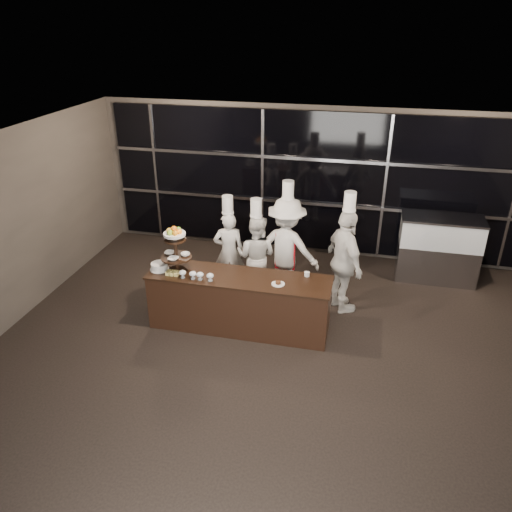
% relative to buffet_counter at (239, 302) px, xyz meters
% --- Properties ---
extents(room, '(10.00, 10.00, 10.00)m').
position_rel_buffet_counter_xyz_m(room, '(0.91, -1.91, 1.03)').
color(room, black).
rests_on(room, ground).
extents(window_wall, '(8.60, 0.10, 2.80)m').
position_rel_buffet_counter_xyz_m(window_wall, '(0.91, 3.02, 1.04)').
color(window_wall, black).
rests_on(window_wall, ground).
extents(buffet_counter, '(2.84, 0.74, 0.92)m').
position_rel_buffet_counter_xyz_m(buffet_counter, '(0.00, 0.00, 0.00)').
color(buffet_counter, black).
rests_on(buffet_counter, ground).
extents(display_stand, '(0.48, 0.48, 0.74)m').
position_rel_buffet_counter_xyz_m(display_stand, '(-1.00, -0.00, 0.87)').
color(display_stand, black).
rests_on(display_stand, buffet_counter).
extents(compotes, '(0.55, 0.11, 0.12)m').
position_rel_buffet_counter_xyz_m(compotes, '(-0.60, -0.22, 0.54)').
color(compotes, silver).
rests_on(compotes, buffet_counter).
extents(layer_cake, '(0.30, 0.30, 0.11)m').
position_rel_buffet_counter_xyz_m(layer_cake, '(-1.28, -0.05, 0.51)').
color(layer_cake, white).
rests_on(layer_cake, buffet_counter).
extents(pastry_squares, '(0.20, 0.13, 0.05)m').
position_rel_buffet_counter_xyz_m(pastry_squares, '(-1.01, -0.17, 0.48)').
color(pastry_squares, '#E8D671').
rests_on(pastry_squares, buffet_counter).
extents(small_plate, '(0.20, 0.20, 0.05)m').
position_rel_buffet_counter_xyz_m(small_plate, '(0.63, -0.10, 0.47)').
color(small_plate, white).
rests_on(small_plate, buffet_counter).
extents(chef_cup, '(0.08, 0.08, 0.07)m').
position_rel_buffet_counter_xyz_m(chef_cup, '(1.01, 0.25, 0.49)').
color(chef_cup, white).
rests_on(chef_cup, buffet_counter).
extents(display_case, '(1.45, 0.63, 1.24)m').
position_rel_buffet_counter_xyz_m(display_case, '(3.18, 2.39, 0.22)').
color(display_case, '#A5A5AA').
rests_on(display_case, ground).
extents(chef_a, '(0.62, 0.48, 1.78)m').
position_rel_buffet_counter_xyz_m(chef_a, '(-0.49, 1.15, 0.31)').
color(chef_a, silver).
rests_on(chef_a, ground).
extents(chef_b, '(0.79, 0.65, 1.80)m').
position_rel_buffet_counter_xyz_m(chef_b, '(0.02, 1.09, 0.30)').
color(chef_b, white).
rests_on(chef_b, ground).
extents(chef_c, '(1.28, 0.88, 2.11)m').
position_rel_buffet_counter_xyz_m(chef_c, '(0.53, 1.19, 0.45)').
color(chef_c, silver).
rests_on(chef_c, ground).
extents(chef_d, '(0.91, 1.13, 2.09)m').
position_rel_buffet_counter_xyz_m(chef_d, '(1.54, 0.91, 0.45)').
color(chef_d, white).
rests_on(chef_d, ground).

